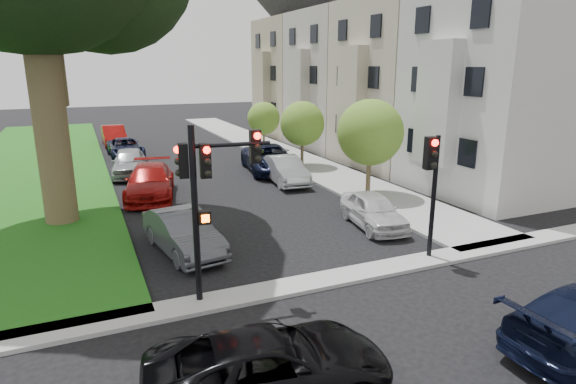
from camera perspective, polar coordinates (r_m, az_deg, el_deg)
name	(u,v)px	position (r m, az deg, el deg)	size (l,w,h in m)	color
ground	(365,312)	(12.96, 9.12, -13.89)	(140.00, 140.00, 0.00)	black
grass_strip	(36,165)	(34.14, -27.66, 2.82)	(8.00, 44.00, 0.12)	#265D1A
sidewalk_right	(270,148)	(36.45, -2.19, 5.18)	(3.50, 44.00, 0.12)	#A3A3A3
sidewalk_cross	(329,279)	(14.46, 4.82, -10.28)	(60.00, 1.00, 0.12)	#A3A3A3
house_a	(506,48)	(25.64, 24.40, 15.26)	(7.70, 7.55, 15.97)	#ACA9A2
house_b	(407,52)	(31.24, 13.91, 15.82)	(7.70, 7.55, 15.97)	tan
house_c	(345,54)	(37.51, 6.74, 15.91)	(7.70, 7.55, 15.97)	#BEB4A7
house_d	(302,56)	(44.16, 1.68, 15.83)	(7.70, 7.55, 15.97)	gray
small_tree_a	(370,133)	(23.01, 9.72, 6.96)	(3.12, 3.12, 4.67)	brown
small_tree_b	(302,124)	(29.55, 1.71, 8.10)	(2.72, 2.72, 4.08)	brown
small_tree_c	(264,118)	(35.70, -2.91, 8.72)	(2.38, 2.38, 3.57)	brown
traffic_signal_main	(208,182)	(12.40, -9.45, 1.15)	(2.34, 0.61, 4.78)	black
traffic_signal_secondary	(432,175)	(15.73, 16.69, 1.96)	(0.53, 0.43, 4.08)	black
car_cross_near	(270,365)	(9.72, -2.14, -19.84)	(2.19, 4.74, 1.32)	black
car_parked_0	(373,210)	(19.13, 10.07, -2.15)	(1.58, 3.93, 1.34)	silver
car_parked_1	(285,170)	(25.79, -0.31, 2.63)	(1.53, 4.38, 1.44)	#999BA0
car_parked_2	(270,159)	(28.57, -2.17, 3.97)	(2.64, 5.72, 1.59)	black
car_parked_5	(183,233)	(16.65, -12.33, -4.71)	(1.50, 4.31, 1.42)	#3F4247
car_parked_6	(150,182)	(23.92, -16.03, 1.19)	(2.16, 5.32, 1.54)	maroon
car_parked_7	(129,162)	(29.01, -18.29, 3.36)	(1.84, 4.57, 1.56)	#999BA0
car_parked_8	(126,148)	(35.06, -18.69, 4.99)	(2.15, 4.67, 1.30)	black
car_parked_9	(114,135)	(40.60, -19.94, 6.32)	(1.64, 4.69, 1.54)	maroon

